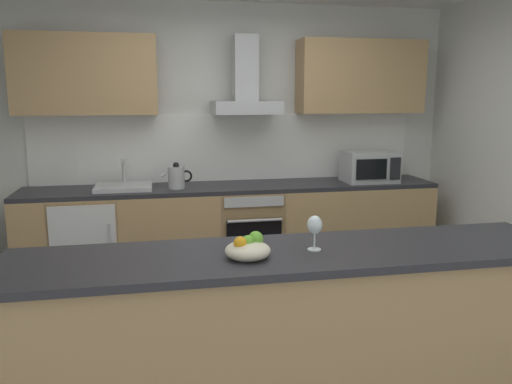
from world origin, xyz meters
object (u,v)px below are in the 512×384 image
Objects in this scene: wine_glass at (315,226)px; fruit_bowl at (248,249)px; oven at (249,231)px; refrigerator at (88,243)px; kettle at (176,177)px; range_hood at (246,89)px; sink at (124,186)px; microwave at (369,166)px.

fruit_bowl is (-0.35, -0.05, -0.08)m from wine_glass.
oven is 0.94× the size of refrigerator.
kettle is 0.40× the size of range_hood.
range_hood is at bearing 5.94° from sink.
range_hood is 2.53m from wine_glass.
microwave is 1.87m from kettle.
microwave is at bearing 0.18° from kettle.
kettle is 1.04m from range_hood.
range_hood is (0.00, 0.13, 1.33)m from oven.
range_hood is (0.67, 0.16, 0.78)m from kettle.
range_hood reaches higher than microwave.
refrigerator is at bearing 177.80° from kettle.
oven is at bearing -0.55° from sink.
range_hood is at bearing 172.50° from microwave.
fruit_bowl is at bearing -100.41° from oven.
oven is at bearing 87.92° from wine_glass.
oven is 1.11× the size of range_hood.
wine_glass is (-0.08, -2.30, 0.63)m from oven.
microwave is at bearing -0.95° from sink.
microwave is 2.27× the size of fruit_bowl.
wine_glass is at bearing -65.41° from sink.
oven is 3.64× the size of fruit_bowl.
microwave is 2.81× the size of wine_glass.
refrigerator is 1.18× the size of range_hood.
sink is 2.27× the size of fruit_bowl.
range_hood is at bearing 80.12° from fruit_bowl.
wine_glass is at bearing -119.42° from microwave.
oven is 0.86m from kettle.
fruit_bowl is at bearing -99.88° from range_hood.
wine_glass is (-0.08, -2.43, -0.70)m from range_hood.
microwave reaches higher than fruit_bowl.
refrigerator is (-1.47, -0.00, -0.03)m from oven.
refrigerator is 0.60m from sink.
wine_glass is at bearing -75.50° from kettle.
sink is at bearing 179.05° from microwave.
refrigerator is at bearing 179.46° from microwave.
sink is at bearing 114.59° from wine_glass.
fruit_bowl is (1.04, -2.35, 0.58)m from refrigerator.
kettle is (0.81, -0.03, 0.58)m from refrigerator.
microwave reaches higher than kettle.
sink reaches higher than oven.
range_hood reaches higher than wine_glass.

